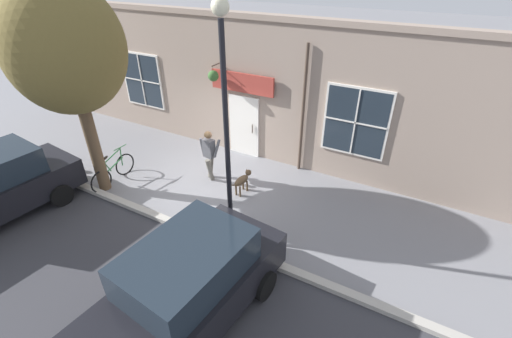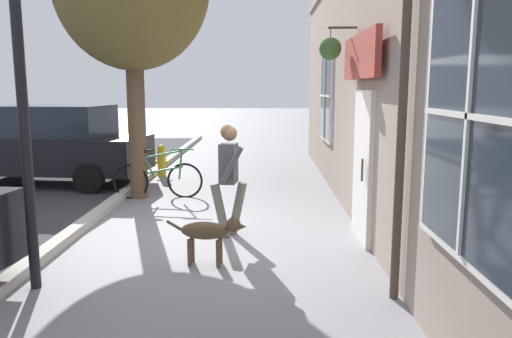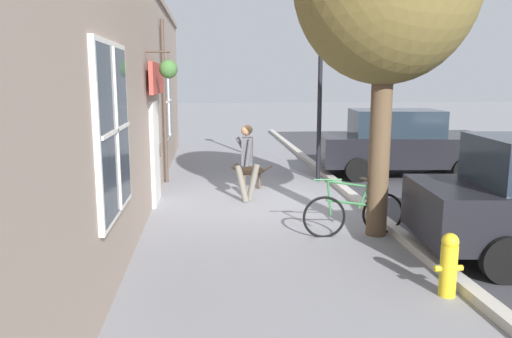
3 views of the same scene
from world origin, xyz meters
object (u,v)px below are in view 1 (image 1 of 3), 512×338
pedestrian_walking (209,151)px  dog_on_leash (243,180)px  leaning_bicycle (113,171)px  fire_hydrant (50,158)px  street_tree_by_curb (67,53)px  parked_car_mid_block (184,289)px  street_lamp (225,105)px

pedestrian_walking → dog_on_leash: size_ratio=1.64×
leaning_bicycle → fire_hydrant: size_ratio=2.25×
street_tree_by_curb → fire_hydrant: size_ratio=7.30×
parked_car_mid_block → street_lamp: 3.48m
leaning_bicycle → fire_hydrant: bearing=-80.0°
leaning_bicycle → fire_hydrant: 2.45m
pedestrian_walking → fire_hydrant: (1.99, -4.88, -0.57)m
pedestrian_walking → dog_on_leash: 1.35m
pedestrian_walking → street_tree_by_curb: 4.35m
street_lamp → street_tree_by_curb: bearing=-89.8°
parked_car_mid_block → street_lamp: size_ratio=0.84×
pedestrian_walking → fire_hydrant: size_ratio=2.10×
pedestrian_walking → street_lamp: size_ratio=0.30×
dog_on_leash → parked_car_mid_block: (4.11, 1.23, 0.46)m
street_tree_by_curb → fire_hydrant: street_tree_by_curb is taller
parked_car_mid_block → fire_hydrant: (-2.27, -7.35, -0.48)m
parked_car_mid_block → street_tree_by_curb: bearing=-114.8°
street_lamp → fire_hydrant: size_ratio=6.93×
leaning_bicycle → pedestrian_walking: bearing=122.4°
leaning_bicycle → street_lamp: 5.40m
street_lamp → leaning_bicycle: bearing=-95.0°
dog_on_leash → fire_hydrant: size_ratio=1.29×
pedestrian_walking → street_tree_by_curb: street_tree_by_curb is taller
leaning_bicycle → street_tree_by_curb: bearing=-2.9°
dog_on_leash → street_lamp: 3.60m
pedestrian_walking → fire_hydrant: pedestrian_walking is taller
dog_on_leash → street_tree_by_curb: size_ratio=0.18×
dog_on_leash → leaning_bicycle: (1.41, -3.70, -0.04)m
leaning_bicycle → parked_car_mid_block: 5.64m
pedestrian_walking → fire_hydrant: bearing=-67.8°
parked_car_mid_block → fire_hydrant: size_ratio=5.79×
leaning_bicycle → fire_hydrant: leaning_bicycle is taller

